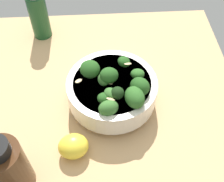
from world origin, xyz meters
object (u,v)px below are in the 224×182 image
(bowl_of_broccoli, at_px, (113,90))
(bottle_short, at_px, (38,14))
(bottle_tall, at_px, (7,167))
(lemon_wedge, at_px, (73,146))

(bowl_of_broccoli, relative_size, bottle_short, 1.33)
(bowl_of_broccoli, distance_m, bottle_tall, 0.26)
(lemon_wedge, bearing_deg, bottle_tall, 116.76)
(bowl_of_broccoli, bearing_deg, bottle_short, 35.91)
(lemon_wedge, distance_m, bottle_short, 0.38)
(bottle_tall, xyz_separation_m, bottle_short, (0.42, -0.01, 0.00))
(bowl_of_broccoli, xyz_separation_m, bottle_tall, (-0.17, 0.19, 0.02))
(bowl_of_broccoli, xyz_separation_m, bottle_short, (0.25, 0.18, 0.02))
(bowl_of_broccoli, height_order, bottle_short, bottle_short)
(bottle_tall, bearing_deg, lemon_wedge, -63.24)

